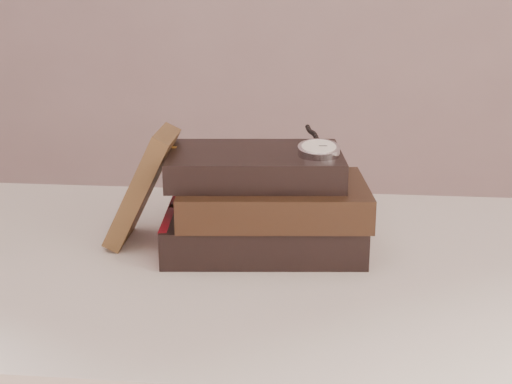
# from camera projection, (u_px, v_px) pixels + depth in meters

# --- Properties ---
(table) EXTENTS (1.00, 0.60, 0.75)m
(table) POSITION_uv_depth(u_px,v_px,m) (215.00, 321.00, 0.92)
(table) COLOR beige
(table) RESTS_ON ground
(book_stack) EXTENTS (0.28, 0.20, 0.13)m
(book_stack) POSITION_uv_depth(u_px,v_px,m) (265.00, 204.00, 0.91)
(book_stack) COLOR black
(book_stack) RESTS_ON table
(journal) EXTENTS (0.10, 0.10, 0.15)m
(journal) POSITION_uv_depth(u_px,v_px,m) (143.00, 186.00, 0.93)
(journal) COLOR #3D2A17
(journal) RESTS_ON table
(pocket_watch) EXTENTS (0.06, 0.16, 0.02)m
(pocket_watch) POSITION_uv_depth(u_px,v_px,m) (318.00, 148.00, 0.88)
(pocket_watch) COLOR silver
(pocket_watch) RESTS_ON book_stack
(eyeglasses) EXTENTS (0.12, 0.13, 0.05)m
(eyeglasses) POSITION_uv_depth(u_px,v_px,m) (200.00, 176.00, 0.99)
(eyeglasses) COLOR silver
(eyeglasses) RESTS_ON book_stack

